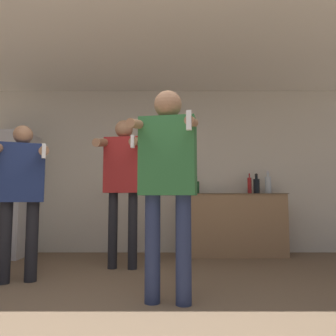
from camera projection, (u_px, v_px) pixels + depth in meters
wall_back at (146, 170)px, 5.17m from camera, size 7.00×0.06×2.55m
ceiling_slab at (138, 44)px, 3.71m from camera, size 7.00×3.63×0.05m
refrigerator at (4, 194)px, 4.75m from camera, size 0.75×0.73×1.78m
counter at (233, 224)px, 4.81m from camera, size 1.50×0.54×0.90m
bottle_tall_gin at (268, 184)px, 4.91m from camera, size 0.09×0.09×0.34m
bottle_dark_rum at (250, 185)px, 4.91m from camera, size 0.06×0.06×0.31m
bottle_short_whiskey at (197, 187)px, 4.91m from camera, size 0.09×0.09×0.29m
bottle_red_label at (257, 185)px, 4.91m from camera, size 0.09×0.09×0.31m
person_woman_foreground at (168, 173)px, 2.64m from camera, size 0.56×0.54×1.71m
person_man_side at (21, 186)px, 3.29m from camera, size 0.59×0.55×1.57m
person_spectator_back at (123, 174)px, 3.93m from camera, size 0.57×0.55×1.78m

